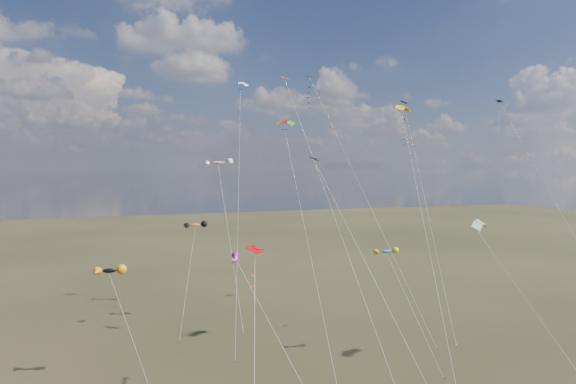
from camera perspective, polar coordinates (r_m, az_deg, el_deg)
name	(u,v)px	position (r m, az deg, el deg)	size (l,w,h in m)	color
diamond_black_high	(406,132)	(80.41, 12.96, 6.47)	(4.25, 18.49, 32.00)	black
diamond_navy_tall	(318,110)	(70.91, 3.35, 9.07)	(10.84, 15.87, 34.40)	#0D0B4A
diamond_black_mid	(360,251)	(39.89, 8.04, -6.53)	(5.20, 18.27, 22.80)	black
diamond_red_low	(255,285)	(38.08, -3.69, -10.27)	(4.64, 13.39, 16.02)	#AD0106
diamond_navy_right	(506,137)	(67.73, 23.09, 5.66)	(7.75, 15.15, 30.00)	navy
diamond_orange_center	(315,162)	(55.59, 2.99, 3.37)	(1.01, 30.17, 33.07)	#D94E1A
parafoil_yellow	(403,107)	(61.64, 12.64, 9.18)	(9.12, 23.11, 29.55)	gold
parafoil_blue_white	(241,85)	(80.39, -5.30, 11.79)	(7.88, 22.86, 35.27)	#154BB4
parafoil_striped	(480,223)	(59.98, 20.58, -3.20)	(6.56, 12.03, 16.55)	yellow
parafoil_tricolor	(285,123)	(62.95, -0.34, 7.72)	(2.51, 18.38, 28.03)	gold
novelty_black_orange	(109,271)	(56.01, -19.25, -8.28)	(5.32, 9.75, 11.90)	black
novelty_orange_black	(195,225)	(73.80, -10.26, -3.65)	(5.09, 9.25, 14.23)	orange
novelty_white_purple	(236,258)	(48.93, -5.77, -7.36)	(6.10, 10.29, 13.71)	silver
novelty_redwhite_stripe	(218,163)	(79.11, -7.75, 3.21)	(4.10, 14.67, 23.08)	red
novelty_blue_yellow	(387,252)	(60.61, 10.93, -6.54)	(3.42, 8.64, 12.57)	#143FBF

